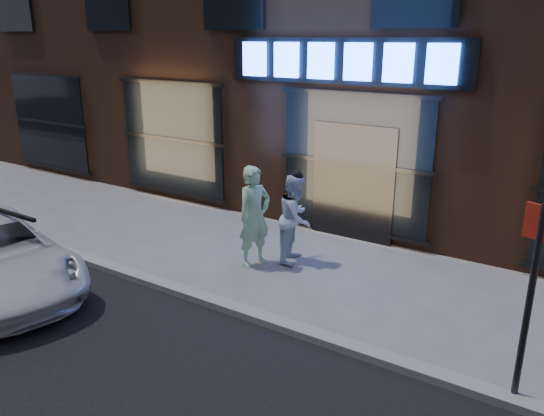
{
  "coord_description": "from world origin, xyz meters",
  "views": [
    {
      "loc": [
        4.33,
        -5.79,
        4.06
      ],
      "look_at": [
        -0.48,
        1.6,
        1.2
      ],
      "focal_mm": 35.0,
      "sensor_mm": 36.0,
      "label": 1
    }
  ],
  "objects": [
    {
      "name": "ground",
      "position": [
        0.0,
        0.0,
        0.0
      ],
      "size": [
        90.0,
        90.0,
        0.0
      ],
      "primitive_type": "plane",
      "color": "slate",
      "rests_on": "ground"
    },
    {
      "name": "curb",
      "position": [
        0.0,
        0.0,
        0.06
      ],
      "size": [
        60.0,
        0.25,
        0.12
      ],
      "primitive_type": "cube",
      "color": "gray",
      "rests_on": "ground"
    },
    {
      "name": "man_bowtie",
      "position": [
        -0.91,
        1.68,
        0.94
      ],
      "size": [
        0.64,
        0.79,
        1.88
      ],
      "primitive_type": "imported",
      "rotation": [
        0.0,
        0.0,
        1.25
      ],
      "color": "#C2FFCD",
      "rests_on": "ground"
    },
    {
      "name": "man_cap",
      "position": [
        -0.38,
        2.26,
        0.84
      ],
      "size": [
        0.8,
        0.94,
        1.68
      ],
      "primitive_type": "imported",
      "rotation": [
        0.0,
        0.0,
        1.8
      ],
      "color": "white",
      "rests_on": "ground"
    },
    {
      "name": "sign_post",
      "position": [
        3.86,
        0.1,
        1.46
      ],
      "size": [
        0.37,
        0.16,
        2.42
      ],
      "rotation": [
        0.0,
        0.0,
        -0.35
      ],
      "color": "#262628",
      "rests_on": "ground"
    }
  ]
}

